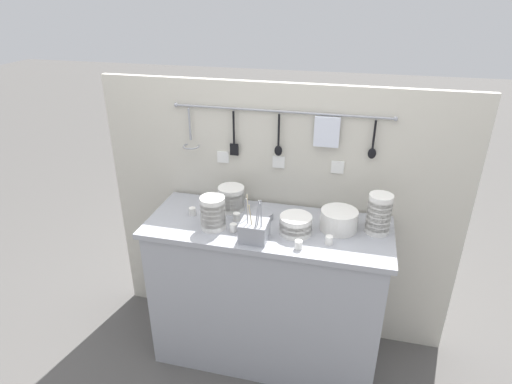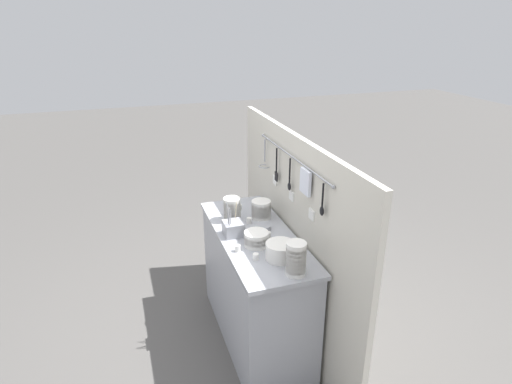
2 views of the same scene
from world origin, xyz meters
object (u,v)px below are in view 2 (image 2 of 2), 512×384
(cup_centre, at_px, (235,224))
(bowl_stack_short_front, at_px, (296,259))
(cup_back_right, at_px, (240,207))
(bowl_stack_nested_right, at_px, (232,209))
(cutlery_caddy, at_px, (233,228))
(plate_stack, at_px, (281,251))
(cup_beside_plates, at_px, (268,235))
(steel_mixing_bowl, at_px, (263,227))
(cup_front_right, at_px, (238,248))
(bowl_stack_wide_centre, at_px, (256,239))
(cup_by_caddy, at_px, (256,257))
(bowl_stack_tall_left, at_px, (261,209))
(cup_mid_row, at_px, (249,221))

(cup_centre, bearing_deg, bowl_stack_short_front, 13.43)
(cup_centre, bearing_deg, cup_back_right, 156.69)
(bowl_stack_nested_right, bearing_deg, cutlery_caddy, -13.73)
(bowl_stack_short_front, height_order, cup_centre, bowl_stack_short_front)
(bowl_stack_short_front, xyz_separation_m, plate_stack, (-0.20, -0.02, -0.05))
(cup_centre, xyz_separation_m, cup_beside_plates, (0.25, 0.18, 0.00))
(cup_back_right, bearing_deg, cup_beside_plates, 6.22)
(steel_mixing_bowl, height_order, cup_centre, cup_centre)
(cup_front_right, bearing_deg, plate_stack, 53.25)
(bowl_stack_wide_centre, height_order, cup_by_caddy, bowl_stack_wide_centre)
(bowl_stack_nested_right, height_order, cup_by_caddy, bowl_stack_nested_right)
(cutlery_caddy, xyz_separation_m, cup_front_right, (0.23, -0.04, -0.03))
(bowl_stack_tall_left, xyz_separation_m, bowl_stack_short_front, (0.82, -0.06, 0.04))
(cup_by_caddy, xyz_separation_m, cup_mid_row, (-0.52, 0.12, 0.00))
(cup_mid_row, height_order, cup_centre, same)
(bowl_stack_short_front, bearing_deg, cup_front_right, -145.72)
(cup_beside_plates, bearing_deg, steel_mixing_bowl, 177.90)
(bowl_stack_nested_right, height_order, cutlery_caddy, cutlery_caddy)
(cup_mid_row, bearing_deg, plate_stack, 3.98)
(bowl_stack_short_front, distance_m, cup_centre, 0.76)
(cup_back_right, xyz_separation_m, cup_beside_plates, (0.52, 0.06, 0.00))
(bowl_stack_tall_left, distance_m, cup_back_right, 0.23)
(cup_by_caddy, distance_m, cup_front_right, 0.16)
(bowl_stack_tall_left, relative_size, cup_beside_plates, 3.39)
(bowl_stack_wide_centre, distance_m, plate_stack, 0.23)
(plate_stack, height_order, cup_front_right, plate_stack)
(bowl_stack_short_front, distance_m, bowl_stack_wide_centre, 0.43)
(plate_stack, height_order, cup_mid_row, plate_stack)
(cutlery_caddy, relative_size, cup_back_right, 5.63)
(bowl_stack_tall_left, distance_m, cutlery_caddy, 0.35)
(bowl_stack_nested_right, bearing_deg, cup_beside_plates, 24.38)
(bowl_stack_nested_right, relative_size, plate_stack, 0.92)
(bowl_stack_wide_centre, xyz_separation_m, steel_mixing_bowl, (-0.21, 0.12, -0.03))
(plate_stack, relative_size, cup_back_right, 4.40)
(bowl_stack_tall_left, relative_size, cup_mid_row, 3.39)
(cup_mid_row, height_order, cup_front_right, same)
(cup_beside_plates, bearing_deg, plate_stack, -4.10)
(bowl_stack_short_front, distance_m, plate_stack, 0.21)
(bowl_stack_short_front, height_order, cup_mid_row, bowl_stack_short_front)
(bowl_stack_tall_left, bearing_deg, cup_centre, -70.97)
(cup_centre, relative_size, cup_front_right, 1.00)
(cup_by_caddy, distance_m, cup_beside_plates, 0.31)
(steel_mixing_bowl, relative_size, cup_by_caddy, 2.79)
(bowl_stack_short_front, relative_size, cup_centre, 4.89)
(bowl_stack_wide_centre, distance_m, cutlery_caddy, 0.22)
(cutlery_caddy, relative_size, cup_centre, 5.63)
(steel_mixing_bowl, relative_size, cup_centre, 2.79)
(cutlery_caddy, relative_size, cup_mid_row, 5.63)
(cup_beside_plates, bearing_deg, bowl_stack_tall_left, 169.51)
(bowl_stack_tall_left, distance_m, cup_beside_plates, 0.34)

